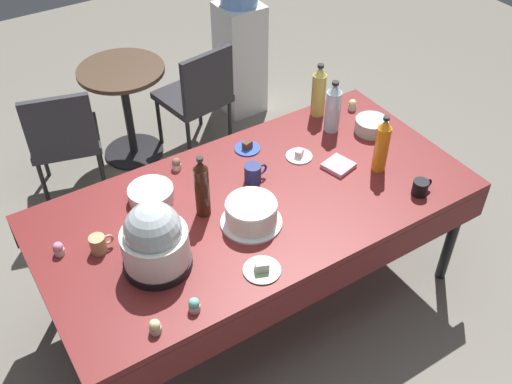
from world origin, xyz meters
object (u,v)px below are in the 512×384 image
(ceramic_snack_bowl, at_px, (151,194))
(dessert_plate_cobalt, at_px, (247,147))
(slow_cooker, at_px, (155,241))
(cupcake_lemon, at_px, (155,327))
(dessert_plate_white, at_px, (299,155))
(round_cafe_table, at_px, (125,96))
(potluck_table, at_px, (256,208))
(cupcake_cocoa, at_px, (59,249))
(cupcake_berry, at_px, (176,164))
(water_cooler, at_px, (240,43))
(cupcake_rose, at_px, (352,105))
(dessert_plate_sage, at_px, (262,269))
(coffee_mug_navy, at_px, (253,173))
(cupcake_mint, at_px, (194,305))
(maroon_chair_right, at_px, (198,93))
(coffee_mug_tan, at_px, (99,244))
(frosted_layer_cake, at_px, (251,214))
(soda_bottle_cola, at_px, (202,188))
(soda_bottle_water, at_px, (333,108))
(glass_salad_bowl, at_px, (371,125))
(soda_bottle_ginger_ale, at_px, (319,92))
(coffee_mug_black, at_px, (421,187))
(maroon_chair_left, at_px, (64,136))
(soda_bottle_orange_juice, at_px, (382,145))

(ceramic_snack_bowl, relative_size, dessert_plate_cobalt, 1.58)
(slow_cooker, relative_size, cupcake_lemon, 5.12)
(dessert_plate_white, height_order, round_cafe_table, dessert_plate_white)
(potluck_table, bearing_deg, cupcake_cocoa, 170.15)
(cupcake_berry, xyz_separation_m, water_cooler, (1.19, 1.32, -0.19))
(cupcake_rose, relative_size, cupcake_cocoa, 1.00)
(dessert_plate_sage, distance_m, coffee_mug_navy, 0.62)
(cupcake_mint, bearing_deg, maroon_chair_right, 62.01)
(coffee_mug_tan, relative_size, maroon_chair_right, 0.13)
(frosted_layer_cake, relative_size, soda_bottle_cola, 0.87)
(cupcake_cocoa, distance_m, water_cooler, 2.50)
(ceramic_snack_bowl, height_order, soda_bottle_water, soda_bottle_water)
(glass_salad_bowl, relative_size, dessert_plate_sage, 1.11)
(frosted_layer_cake, bearing_deg, maroon_chair_right, 71.50)
(soda_bottle_ginger_ale, relative_size, coffee_mug_tan, 2.91)
(cupcake_cocoa, height_order, coffee_mug_black, coffee_mug_black)
(dessert_plate_sage, height_order, cupcake_berry, cupcake_berry)
(frosted_layer_cake, relative_size, dessert_plate_cobalt, 2.07)
(frosted_layer_cake, xyz_separation_m, maroon_chair_left, (-0.46, 1.56, -0.32))
(glass_salad_bowl, height_order, dessert_plate_cobalt, glass_salad_bowl)
(soda_bottle_orange_juice, bearing_deg, cupcake_mint, -166.45)
(soda_bottle_water, bearing_deg, ceramic_snack_bowl, -179.79)
(maroon_chair_left, height_order, water_cooler, water_cooler)
(soda_bottle_orange_juice, bearing_deg, cupcake_lemon, -167.65)
(potluck_table, bearing_deg, glass_salad_bowl, 9.54)
(potluck_table, relative_size, coffee_mug_navy, 16.82)
(glass_salad_bowl, xyz_separation_m, dessert_plate_cobalt, (-0.69, 0.23, -0.03))
(frosted_layer_cake, relative_size, cupcake_cocoa, 4.43)
(potluck_table, height_order, dessert_plate_sage, dessert_plate_sage)
(cupcake_berry, bearing_deg, soda_bottle_orange_juice, -32.35)
(glass_salad_bowl, height_order, round_cafe_table, glass_salad_bowl)
(soda_bottle_cola, bearing_deg, slow_cooker, -150.23)
(dessert_plate_cobalt, height_order, dessert_plate_sage, dessert_plate_sage)
(frosted_layer_cake, distance_m, coffee_mug_navy, 0.32)
(soda_bottle_ginger_ale, height_order, coffee_mug_navy, soda_bottle_ginger_ale)
(dessert_plate_white, bearing_deg, cupcake_rose, 21.28)
(frosted_layer_cake, xyz_separation_m, dessert_plate_white, (0.50, 0.30, -0.05))
(dessert_plate_cobalt, height_order, soda_bottle_orange_juice, soda_bottle_orange_juice)
(slow_cooker, distance_m, round_cafe_table, 1.92)
(dessert_plate_white, distance_m, coffee_mug_navy, 0.32)
(cupcake_lemon, bearing_deg, water_cooler, 52.02)
(ceramic_snack_bowl, relative_size, maroon_chair_left, 0.27)
(slow_cooker, distance_m, soda_bottle_ginger_ale, 1.45)
(soda_bottle_water, height_order, maroon_chair_right, soda_bottle_water)
(glass_salad_bowl, bearing_deg, cupcake_lemon, -159.80)
(water_cooler, bearing_deg, soda_bottle_orange_juice, -98.36)
(cupcake_berry, xyz_separation_m, round_cafe_table, (0.18, 1.21, -0.28))
(maroon_chair_left, bearing_deg, cupcake_mint, -90.41)
(dessert_plate_sage, xyz_separation_m, cupcake_mint, (-0.35, -0.03, 0.02))
(frosted_layer_cake, relative_size, cupcake_rose, 4.43)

